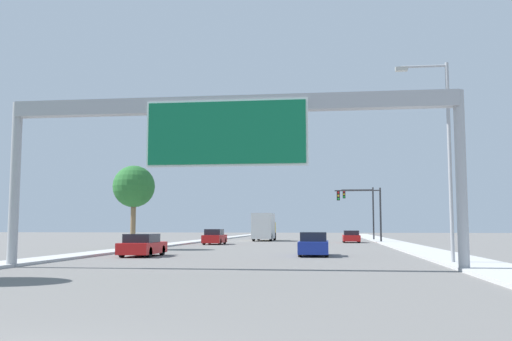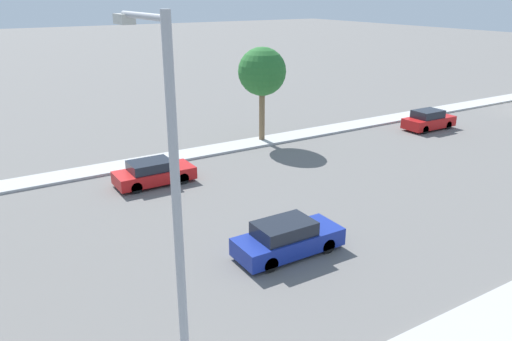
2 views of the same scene
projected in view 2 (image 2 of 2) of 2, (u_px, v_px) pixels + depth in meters
median_strip_left at (465, 106)px, 47.13m from camera, size 2.00×120.00×0.15m
car_far_left at (153, 173)px, 27.95m from camera, size 1.89×4.39×1.38m
car_far_right at (287, 239)px, 20.42m from camera, size 1.81×4.58×1.49m
car_far_center at (429, 120)px, 39.16m from camera, size 1.81×4.32×1.54m
palm_tree_background at (262, 72)px, 34.55m from camera, size 3.36×3.36×6.71m
street_lamp_right at (173, 233)px, 9.74m from camera, size 2.59×0.28×9.97m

